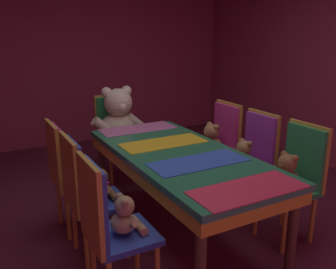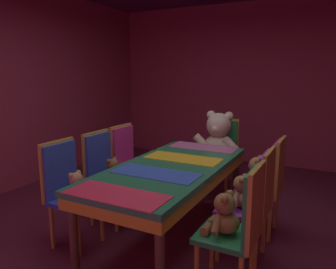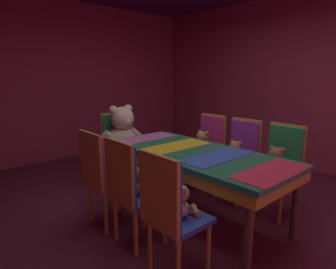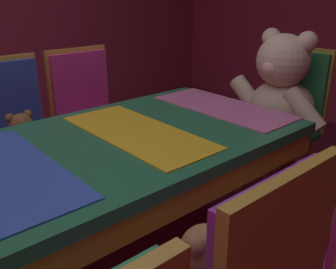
{
  "view_description": "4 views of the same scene",
  "coord_description": "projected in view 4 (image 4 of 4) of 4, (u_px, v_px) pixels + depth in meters",
  "views": [
    {
      "loc": [
        -1.45,
        -2.45,
        1.69
      ],
      "look_at": [
        0.13,
        0.45,
        0.76
      ],
      "focal_mm": 38.8,
      "sensor_mm": 36.0,
      "label": 1
    },
    {
      "loc": [
        1.35,
        -2.64,
        1.61
      ],
      "look_at": [
        -0.12,
        0.18,
        0.99
      ],
      "focal_mm": 34.98,
      "sensor_mm": 36.0,
      "label": 2
    },
    {
      "loc": [
        -2.08,
        -1.93,
        1.51
      ],
      "look_at": [
        0.01,
        0.44,
        0.85
      ],
      "focal_mm": 30.34,
      "sensor_mm": 36.0,
      "label": 3
    },
    {
      "loc": [
        1.24,
        -0.62,
        1.33
      ],
      "look_at": [
        0.01,
        0.45,
        0.69
      ],
      "focal_mm": 40.06,
      "sensor_mm": 36.0,
      "label": 4
    }
  ],
  "objects": [
    {
      "name": "throne_chair",
      "position": [
        291.0,
        108.0,
        2.47
      ],
      "size": [
        0.41,
        0.42,
        0.98
      ],
      "rotation": [
        0.0,
        0.0,
        -1.57
      ],
      "color": "#268C4C",
      "rests_on": "ground_plane"
    },
    {
      "name": "banquet_table",
      "position": [
        81.0,
        170.0,
        1.5
      ],
      "size": [
        0.9,
        2.02,
        0.75
      ],
      "color": "#26724C",
      "rests_on": "ground_plane"
    },
    {
      "name": "teddy_right_2",
      "position": [
        306.0,
        204.0,
        1.36
      ],
      "size": [
        0.27,
        0.35,
        0.33
      ],
      "rotation": [
        0.0,
        0.0,
        3.14
      ],
      "color": "#9E7247",
      "rests_on": "chair_right_2"
    },
    {
      "name": "king_teddy_bear",
      "position": [
        279.0,
        92.0,
        2.31
      ],
      "size": [
        0.68,
        0.53,
        0.65
      ],
      "rotation": [
        0.0,
        0.0,
        -1.57
      ],
      "color": "beige",
      "rests_on": "throne_chair"
    },
    {
      "name": "chair_left_1",
      "position": [
        13.0,
        128.0,
        2.11
      ],
      "size": [
        0.42,
        0.41,
        0.98
      ],
      "color": "#2D47B2",
      "rests_on": "ground_plane"
    },
    {
      "name": "chair_left_2",
      "position": [
        87.0,
        110.0,
        2.42
      ],
      "size": [
        0.42,
        0.41,
        0.98
      ],
      "color": "#CC338C",
      "rests_on": "ground_plane"
    },
    {
      "name": "teddy_left_1",
      "position": [
        23.0,
        139.0,
        2.02
      ],
      "size": [
        0.21,
        0.28,
        0.26
      ],
      "color": "brown",
      "rests_on": "chair_left_1"
    }
  ]
}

